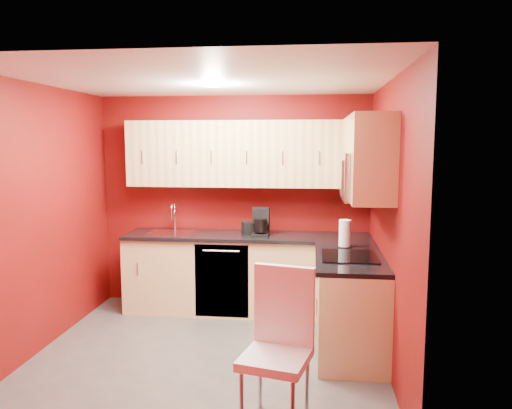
% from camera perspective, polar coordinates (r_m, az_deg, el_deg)
% --- Properties ---
extents(floor, '(3.20, 3.20, 0.00)m').
position_cam_1_polar(floor, '(4.88, -5.33, -16.58)').
color(floor, '#53504E').
rests_on(floor, ground).
extents(ceiling, '(3.20, 3.20, 0.00)m').
position_cam_1_polar(ceiling, '(4.49, -5.72, 14.00)').
color(ceiling, white).
rests_on(ceiling, wall_back).
extents(wall_back, '(3.20, 0.00, 3.20)m').
position_cam_1_polar(wall_back, '(5.98, -2.51, 0.35)').
color(wall_back, maroon).
rests_on(wall_back, floor).
extents(wall_front, '(3.20, 0.00, 3.20)m').
position_cam_1_polar(wall_front, '(3.10, -11.37, -6.31)').
color(wall_front, maroon).
rests_on(wall_front, floor).
extents(wall_left, '(0.00, 3.00, 3.00)m').
position_cam_1_polar(wall_left, '(5.10, -23.38, -1.45)').
color(wall_left, maroon).
rests_on(wall_left, floor).
extents(wall_right, '(0.00, 3.00, 3.00)m').
position_cam_1_polar(wall_right, '(4.47, 14.98, -2.25)').
color(wall_right, maroon).
rests_on(wall_right, floor).
extents(base_cabinets_back, '(2.80, 0.60, 0.87)m').
position_cam_1_polar(base_cabinets_back, '(5.82, -0.97, -8.03)').
color(base_cabinets_back, '#E7C584').
rests_on(base_cabinets_back, floor).
extents(base_cabinets_right, '(0.60, 1.30, 0.87)m').
position_cam_1_polar(base_cabinets_right, '(4.87, 10.67, -11.22)').
color(base_cabinets_right, '#E7C584').
rests_on(base_cabinets_right, floor).
extents(countertop_back, '(2.80, 0.63, 0.04)m').
position_cam_1_polar(countertop_back, '(5.70, -1.00, -3.66)').
color(countertop_back, black).
rests_on(countertop_back, base_cabinets_back).
extents(countertop_right, '(0.63, 1.27, 0.04)m').
position_cam_1_polar(countertop_right, '(4.74, 10.64, -6.05)').
color(countertop_right, black).
rests_on(countertop_right, base_cabinets_right).
extents(upper_cabinets_back, '(2.80, 0.35, 0.75)m').
position_cam_1_polar(upper_cabinets_back, '(5.74, -0.83, 5.82)').
color(upper_cabinets_back, '#E4C981').
rests_on(upper_cabinets_back, wall_back).
extents(upper_cabinets_right, '(0.35, 1.55, 0.75)m').
position_cam_1_polar(upper_cabinets_right, '(4.83, 12.41, 6.12)').
color(upper_cabinets_right, '#E4C981').
rests_on(upper_cabinets_right, wall_right).
extents(microwave, '(0.42, 0.76, 0.42)m').
position_cam_1_polar(microwave, '(4.59, 12.25, 3.23)').
color(microwave, silver).
rests_on(microwave, upper_cabinets_right).
extents(cooktop, '(0.50, 0.55, 0.01)m').
position_cam_1_polar(cooktop, '(4.70, 10.61, -5.85)').
color(cooktop, black).
rests_on(cooktop, countertop_right).
extents(sink, '(0.52, 0.42, 0.35)m').
position_cam_1_polar(sink, '(5.89, -9.69, -2.86)').
color(sink, silver).
rests_on(sink, countertop_back).
extents(dishwasher_front, '(0.60, 0.02, 0.82)m').
position_cam_1_polar(dishwasher_front, '(5.58, -3.94, -8.72)').
color(dishwasher_front, black).
rests_on(dishwasher_front, base_cabinets_back).
extents(downlight, '(0.20, 0.20, 0.01)m').
position_cam_1_polar(downlight, '(4.78, -4.93, 13.42)').
color(downlight, white).
rests_on(downlight, ceiling).
extents(coffee_maker, '(0.19, 0.25, 0.31)m').
position_cam_1_polar(coffee_maker, '(5.59, 0.51, -2.03)').
color(coffee_maker, black).
rests_on(coffee_maker, countertop_back).
extents(napkin_holder, '(0.17, 0.17, 0.14)m').
position_cam_1_polar(napkin_holder, '(5.70, -0.88, -2.71)').
color(napkin_holder, black).
rests_on(napkin_holder, countertop_back).
extents(paper_towel, '(0.20, 0.20, 0.28)m').
position_cam_1_polar(paper_towel, '(5.09, 10.12, -3.29)').
color(paper_towel, white).
rests_on(paper_towel, countertop_right).
extents(dining_chair, '(0.54, 0.55, 1.09)m').
position_cam_1_polar(dining_chair, '(3.57, 2.24, -16.26)').
color(dining_chair, white).
rests_on(dining_chair, floor).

